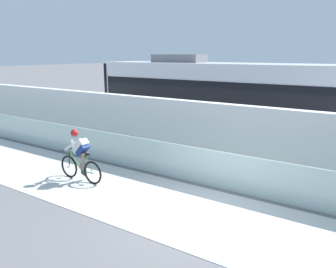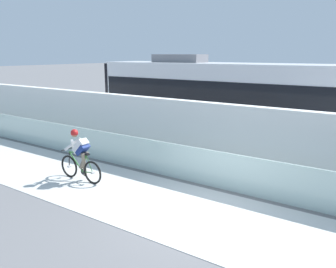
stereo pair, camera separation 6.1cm
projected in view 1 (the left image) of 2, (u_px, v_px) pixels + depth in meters
name	position (u px, v px, depth m)	size (l,w,h in m)	color
ground_plane	(198.00, 215.00, 8.48)	(200.00, 200.00, 0.00)	slate
bike_path_deck	(198.00, 214.00, 8.48)	(32.00, 3.20, 0.01)	silver
glass_parapet	(230.00, 172.00, 9.85)	(32.00, 0.05, 1.11)	#ADC6C1
concrete_barrier_wall	(254.00, 140.00, 11.17)	(32.00, 0.36, 2.22)	white
tram_rail_near	(276.00, 155.00, 13.42)	(32.00, 0.08, 0.01)	#595654
tram_rail_far	(286.00, 147.00, 14.58)	(32.00, 0.08, 0.01)	#595654
tram	(216.00, 99.00, 15.19)	(11.06, 2.54, 3.81)	silver
cyclist_on_bike	(80.00, 156.00, 10.57)	(1.77, 0.58, 1.61)	black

